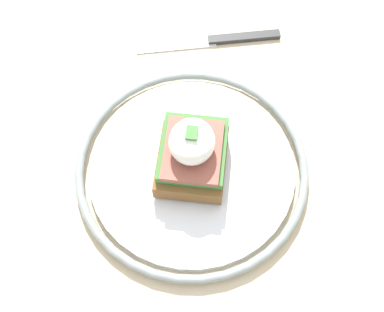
{
  "coord_description": "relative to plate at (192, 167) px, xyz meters",
  "views": [
    {
      "loc": [
        -0.26,
        0.01,
        1.31
      ],
      "look_at": [
        0.0,
        0.04,
        0.79
      ],
      "focal_mm": 50.0,
      "sensor_mm": 36.0,
      "label": 1
    }
  ],
  "objects": [
    {
      "name": "ground_plane",
      "position": [
        -0.0,
        -0.04,
        -0.76
      ],
      "size": [
        6.0,
        6.0,
        0.0
      ],
      "primitive_type": "plane",
      "color": "#9E9993"
    },
    {
      "name": "sandwich",
      "position": [
        0.0,
        -0.0,
        0.04
      ],
      "size": [
        0.09,
        0.08,
        0.08
      ],
      "color": "brown",
      "rests_on": "plate"
    },
    {
      "name": "plate",
      "position": [
        0.0,
        0.0,
        0.0
      ],
      "size": [
        0.27,
        0.27,
        0.02
      ],
      "color": "silver",
      "rests_on": "dining_table"
    },
    {
      "name": "knife",
      "position": [
        0.19,
        -0.01,
        -0.01
      ],
      "size": [
        0.06,
        0.19,
        0.01
      ],
      "color": "#2D2D2D",
      "rests_on": "dining_table"
    },
    {
      "name": "dining_table",
      "position": [
        -0.0,
        -0.04,
        -0.13
      ],
      "size": [
        1.09,
        0.74,
        0.75
      ],
      "color": "#C6B28E",
      "rests_on": "ground_plane"
    }
  ]
}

